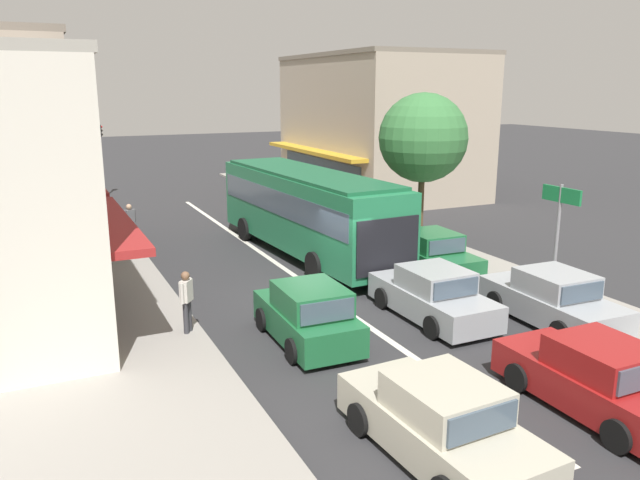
# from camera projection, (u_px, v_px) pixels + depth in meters

# --- Properties ---
(ground_plane) EXTENTS (140.00, 140.00, 0.00)m
(ground_plane) POSITION_uv_depth(u_px,v_px,m) (324.00, 296.00, 19.36)
(ground_plane) COLOR #2D2D30
(lane_centre_line) EXTENTS (0.20, 28.00, 0.01)m
(lane_centre_line) POSITION_uv_depth(u_px,v_px,m) (277.00, 264.00, 22.87)
(lane_centre_line) COLOR silver
(lane_centre_line) RESTS_ON ground
(sidewalk_left) EXTENTS (5.20, 44.00, 0.14)m
(sidewalk_left) POSITION_uv_depth(u_px,v_px,m) (75.00, 270.00, 21.81)
(sidewalk_left) COLOR gray
(sidewalk_left) RESTS_ON ground
(kerb_right) EXTENTS (2.80, 44.00, 0.12)m
(kerb_right) POSITION_uv_depth(u_px,v_px,m) (393.00, 234.00, 27.18)
(kerb_right) COLOR gray
(kerb_right) RESTS_ON ground
(building_right_far) EXTENTS (8.91, 12.46, 8.20)m
(building_right_far) POSITION_uv_depth(u_px,v_px,m) (379.00, 125.00, 37.55)
(building_right_far) COLOR #B2A38E
(building_right_far) RESTS_ON ground
(city_bus) EXTENTS (3.17, 10.98, 3.23)m
(city_bus) POSITION_uv_depth(u_px,v_px,m) (307.00, 207.00, 23.66)
(city_bus) COLOR #237A4C
(city_bus) RESTS_ON ground
(hatchback_adjacent_lane_lead) EXTENTS (1.89, 3.74, 1.54)m
(hatchback_adjacent_lane_lead) POSITION_uv_depth(u_px,v_px,m) (308.00, 316.00, 15.68)
(hatchback_adjacent_lane_lead) COLOR #1E6638
(hatchback_adjacent_lane_lead) RESTS_ON ground
(sedan_queue_far_back) EXTENTS (2.05, 4.28, 1.47)m
(sedan_queue_far_back) POSITION_uv_depth(u_px,v_px,m) (441.00, 423.00, 10.76)
(sedan_queue_far_back) COLOR #B7B29E
(sedan_queue_far_back) RESTS_ON ground
(sedan_queue_gap_filler) EXTENTS (1.90, 4.20, 1.47)m
(sedan_queue_gap_filler) POSITION_uv_depth(u_px,v_px,m) (433.00, 296.00, 17.33)
(sedan_queue_gap_filler) COLOR #9EA3A8
(sedan_queue_gap_filler) RESTS_ON ground
(sedan_behind_bus_near) EXTENTS (1.91, 4.21, 1.47)m
(sedan_behind_bus_near) POSITION_uv_depth(u_px,v_px,m) (598.00, 380.00, 12.35)
(sedan_behind_bus_near) COLOR maroon
(sedan_behind_bus_near) RESTS_ON ground
(parked_sedan_kerb_front) EXTENTS (2.00, 4.25, 1.47)m
(parked_sedan_kerb_front) POSITION_uv_depth(u_px,v_px,m) (552.00, 300.00, 16.99)
(parked_sedan_kerb_front) COLOR #9EA3A8
(parked_sedan_kerb_front) RESTS_ON ground
(parked_sedan_kerb_second) EXTENTS (2.00, 4.25, 1.47)m
(parked_sedan_kerb_second) POSITION_uv_depth(u_px,v_px,m) (430.00, 254.00, 21.66)
(parked_sedan_kerb_second) COLOR #1E6638
(parked_sedan_kerb_second) RESTS_ON ground
(parked_sedan_kerb_third) EXTENTS (1.91, 4.20, 1.47)m
(parked_sedan_kerb_third) POSITION_uv_depth(u_px,v_px,m) (357.00, 223.00, 26.52)
(parked_sedan_kerb_third) COLOR #561E19
(parked_sedan_kerb_third) RESTS_ON ground
(parked_wagon_kerb_rear) EXTENTS (2.03, 4.54, 1.58)m
(parked_wagon_kerb_rear) POSITION_uv_depth(u_px,v_px,m) (302.00, 200.00, 31.53)
(parked_wagon_kerb_rear) COLOR #561E19
(parked_wagon_kerb_rear) RESTS_ON ground
(traffic_light_downstreet) EXTENTS (0.33, 0.24, 4.20)m
(traffic_light_downstreet) POSITION_uv_depth(u_px,v_px,m) (101.00, 148.00, 36.21)
(traffic_light_downstreet) COLOR gray
(traffic_light_downstreet) RESTS_ON ground
(directional_road_sign) EXTENTS (0.10, 1.40, 3.60)m
(directional_road_sign) POSITION_uv_depth(u_px,v_px,m) (559.00, 216.00, 18.00)
(directional_road_sign) COLOR gray
(directional_road_sign) RESTS_ON ground
(street_tree_right) EXTENTS (3.40, 3.40, 6.13)m
(street_tree_right) POSITION_uv_depth(u_px,v_px,m) (423.00, 138.00, 23.76)
(street_tree_right) COLOR brown
(street_tree_right) RESTS_ON ground
(pedestrian_with_handbag_near) EXTENTS (0.62, 0.48, 1.63)m
(pedestrian_with_handbag_near) POSITION_uv_depth(u_px,v_px,m) (130.00, 221.00, 24.98)
(pedestrian_with_handbag_near) COLOR #232838
(pedestrian_with_handbag_near) RESTS_ON sidewalk_left
(pedestrian_browsing_midblock) EXTENTS (0.40, 0.47, 1.63)m
(pedestrian_browsing_midblock) POSITION_uv_depth(u_px,v_px,m) (186.00, 298.00, 15.91)
(pedestrian_browsing_midblock) COLOR #333338
(pedestrian_browsing_midblock) RESTS_ON sidewalk_left
(pedestrian_far_walker) EXTENTS (0.52, 0.36, 1.63)m
(pedestrian_far_walker) POSITION_uv_depth(u_px,v_px,m) (118.00, 227.00, 23.92)
(pedestrian_far_walker) COLOR #333338
(pedestrian_far_walker) RESTS_ON sidewalk_left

